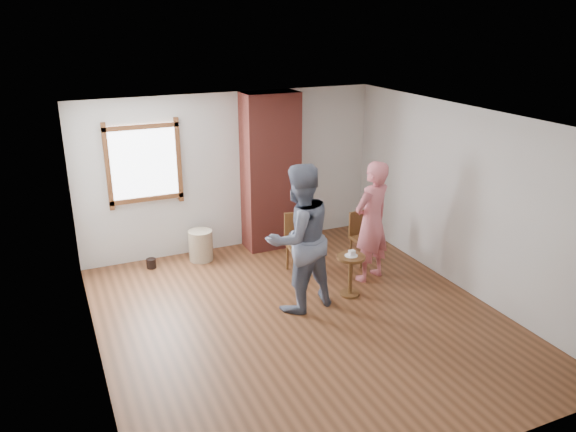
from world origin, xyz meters
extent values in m
plane|color=brown|center=(0.00, 0.00, 0.00)|extent=(5.50, 5.50, 0.00)
cube|color=silver|center=(0.00, 2.75, 1.30)|extent=(5.00, 0.04, 2.60)
cube|color=silver|center=(-2.50, 0.00, 1.30)|extent=(0.04, 5.50, 2.60)
cube|color=silver|center=(2.50, 0.00, 1.30)|extent=(0.04, 5.50, 2.60)
cube|color=white|center=(0.00, 0.00, 2.60)|extent=(5.00, 5.50, 0.04)
cube|color=brown|center=(-1.40, 2.71, 1.60)|extent=(1.14, 0.06, 1.34)
cube|color=white|center=(-1.40, 2.73, 1.60)|extent=(1.00, 0.02, 1.20)
cube|color=#953E35|center=(0.60, 2.50, 1.30)|extent=(0.90, 0.50, 2.60)
cylinder|color=tan|center=(-0.67, 2.39, 0.25)|extent=(0.48, 0.48, 0.50)
cylinder|color=black|center=(-1.48, 2.40, 0.08)|extent=(0.18, 0.18, 0.15)
cube|color=brown|center=(0.59, 1.28, 0.46)|extent=(0.50, 0.50, 0.05)
cylinder|color=brown|center=(0.39, 1.14, 0.23)|extent=(0.04, 0.04, 0.46)
cylinder|color=brown|center=(0.74, 1.08, 0.23)|extent=(0.04, 0.04, 0.46)
cylinder|color=brown|center=(0.45, 1.48, 0.23)|extent=(0.04, 0.04, 0.46)
cylinder|color=brown|center=(0.79, 1.43, 0.23)|extent=(0.04, 0.04, 0.46)
cube|color=brown|center=(0.62, 1.48, 0.69)|extent=(0.43, 0.11, 0.46)
cube|color=brown|center=(1.67, 1.21, 0.41)|extent=(0.40, 0.40, 0.05)
cylinder|color=brown|center=(1.52, 1.05, 0.21)|extent=(0.04, 0.04, 0.41)
cylinder|color=brown|center=(1.83, 1.06, 0.21)|extent=(0.04, 0.04, 0.41)
cylinder|color=brown|center=(1.51, 1.36, 0.21)|extent=(0.04, 0.04, 0.41)
cylinder|color=brown|center=(1.82, 1.37, 0.21)|extent=(0.04, 0.04, 0.41)
cube|color=brown|center=(1.66, 1.38, 0.62)|extent=(0.39, 0.05, 0.41)
cylinder|color=brown|center=(0.91, 0.35, 0.58)|extent=(0.40, 0.40, 0.04)
cylinder|color=brown|center=(0.91, 0.35, 0.29)|extent=(0.06, 0.06, 0.54)
cylinder|color=brown|center=(0.91, 0.35, 0.01)|extent=(0.28, 0.28, 0.03)
cylinder|color=white|center=(0.91, 0.35, 0.60)|extent=(0.18, 0.18, 0.01)
cube|color=silver|center=(0.92, 0.35, 0.64)|extent=(0.08, 0.07, 0.06)
imported|color=#141E39|center=(0.11, 0.34, 1.00)|extent=(1.09, 0.92, 2.00)
imported|color=#D76B75|center=(1.44, 0.70, 0.90)|extent=(0.76, 0.62, 1.81)
camera|label=1|loc=(-2.79, -5.78, 3.75)|focal=35.00mm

